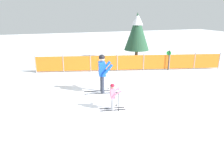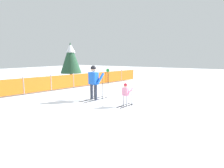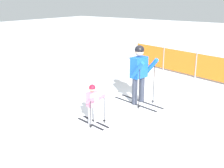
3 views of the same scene
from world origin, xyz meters
TOP-DOWN VIEW (x-y plane):
  - ground_plane at (0.00, 0.00)m, footprint 60.00×60.00m
  - skier_adult at (-0.06, 0.25)m, footprint 1.68×0.80m
  - skier_child at (-0.21, -1.64)m, footprint 0.98×0.51m
  - safety_fence at (2.64, 3.35)m, footprint 11.15×2.78m
  - conifer_far at (4.42, 6.38)m, footprint 1.87×1.87m
  - trail_marker at (4.91, 2.69)m, footprint 0.25×0.16m

SIDE VIEW (x-z plane):
  - ground_plane at x=0.00m, z-range 0.00..0.00m
  - safety_fence at x=2.64m, z-range 0.00..1.06m
  - skier_child at x=-0.21m, z-range 0.08..1.10m
  - trail_marker at x=4.91m, z-range 0.16..1.40m
  - skier_adult at x=-0.06m, z-range 0.17..1.90m
  - conifer_far at x=4.42m, z-range 0.41..3.87m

